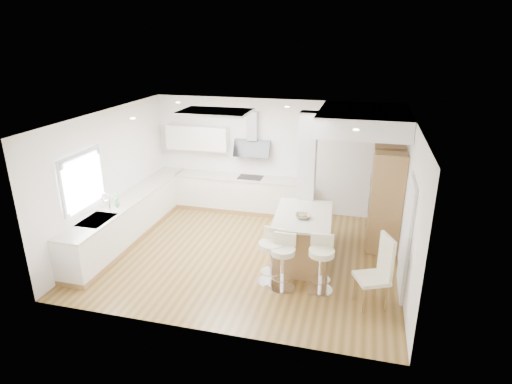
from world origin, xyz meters
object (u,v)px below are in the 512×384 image
(bar_stool_a, at_px, (271,254))
(dining_chair, at_px, (379,269))
(peninsula, at_px, (302,237))
(bar_stool_c, at_px, (321,261))
(bar_stool_b, at_px, (283,259))

(bar_stool_a, height_order, dining_chair, dining_chair)
(peninsula, bearing_deg, bar_stool_c, -68.14)
(bar_stool_b, distance_m, dining_chair, 1.60)
(peninsula, xyz_separation_m, bar_stool_b, (-0.18, -1.08, 0.07))
(bar_stool_b, bearing_deg, bar_stool_c, 7.59)
(peninsula, relative_size, dining_chair, 1.34)
(peninsula, xyz_separation_m, dining_chair, (1.42, -1.19, 0.17))
(peninsula, distance_m, bar_stool_c, 1.10)
(bar_stool_a, distance_m, bar_stool_b, 0.27)
(bar_stool_b, bearing_deg, peninsula, 80.10)
(peninsula, height_order, bar_stool_c, peninsula)
(bar_stool_b, height_order, bar_stool_c, bar_stool_c)
(bar_stool_c, bearing_deg, peninsula, 109.59)
(bar_stool_b, relative_size, dining_chair, 0.81)
(bar_stool_a, height_order, bar_stool_b, bar_stool_a)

